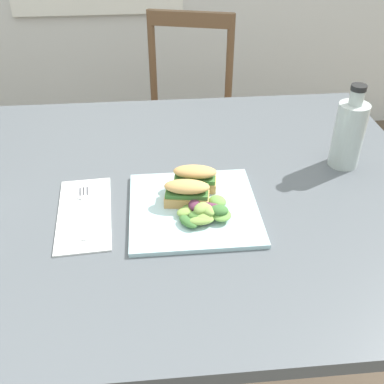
% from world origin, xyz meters
% --- Properties ---
extents(dining_table, '(1.24, 0.98, 0.74)m').
position_xyz_m(dining_table, '(0.11, 0.07, 0.62)').
color(dining_table, '#51565B').
rests_on(dining_table, ground).
extents(chair_wooden_far, '(0.49, 0.49, 0.87)m').
position_xyz_m(chair_wooden_far, '(0.22, 1.00, 0.45)').
color(chair_wooden_far, brown).
rests_on(chair_wooden_far, ground).
extents(plate_lunch, '(0.28, 0.28, 0.01)m').
position_xyz_m(plate_lunch, '(0.16, -0.02, 0.74)').
color(plate_lunch, silver).
rests_on(plate_lunch, dining_table).
extents(sandwich_half_front, '(0.10, 0.07, 0.06)m').
position_xyz_m(sandwich_half_front, '(0.14, -0.01, 0.78)').
color(sandwich_half_front, tan).
rests_on(sandwich_half_front, plate_lunch).
extents(sandwich_half_back, '(0.10, 0.07, 0.06)m').
position_xyz_m(sandwich_half_back, '(0.17, 0.05, 0.78)').
color(sandwich_half_back, tan).
rests_on(sandwich_half_back, plate_lunch).
extents(salad_mixed_greens, '(0.12, 0.11, 0.03)m').
position_xyz_m(salad_mixed_greens, '(0.18, -0.06, 0.76)').
color(salad_mixed_greens, '#4C2338').
rests_on(salad_mixed_greens, plate_lunch).
extents(napkin_folded, '(0.13, 0.26, 0.00)m').
position_xyz_m(napkin_folded, '(-0.08, -0.01, 0.74)').
color(napkin_folded, white).
rests_on(napkin_folded, dining_table).
extents(fork_on_napkin, '(0.04, 0.19, 0.00)m').
position_xyz_m(fork_on_napkin, '(-0.08, 0.00, 0.75)').
color(fork_on_napkin, silver).
rests_on(fork_on_napkin, napkin_folded).
extents(bottle_cold_brew, '(0.07, 0.07, 0.21)m').
position_xyz_m(bottle_cold_brew, '(0.55, 0.13, 0.82)').
color(bottle_cold_brew, '#472819').
rests_on(bottle_cold_brew, dining_table).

